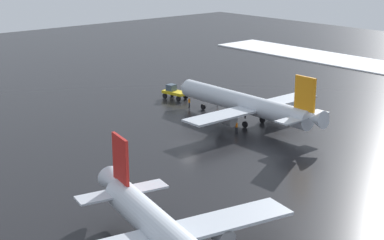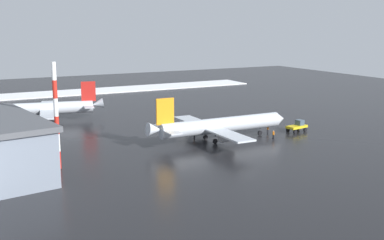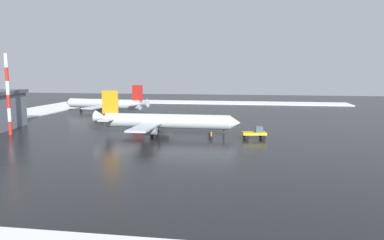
{
  "view_description": "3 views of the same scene",
  "coord_description": "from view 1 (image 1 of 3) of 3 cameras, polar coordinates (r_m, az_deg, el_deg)",
  "views": [
    {
      "loc": [
        -50.75,
        -59.17,
        26.46
      ],
      "look_at": [
        2.27,
        2.06,
        2.37
      ],
      "focal_mm": 55.0,
      "sensor_mm": 36.0,
      "label": 1
    },
    {
      "loc": [
        91.52,
        -45.86,
        22.46
      ],
      "look_at": [
        4.95,
        -0.04,
        2.88
      ],
      "focal_mm": 45.0,
      "sensor_mm": 36.0,
      "label": 2
    },
    {
      "loc": [
        87.31,
        19.64,
        13.46
      ],
      "look_at": [
        7.61,
        6.86,
        2.67
      ],
      "focal_mm": 35.0,
      "sensor_mm": 36.0,
      "label": 3
    }
  ],
  "objects": [
    {
      "name": "ground_plane",
      "position": [
        82.32,
        -0.26,
        -2.19
      ],
      "size": [
        240.0,
        240.0,
        0.0
      ],
      "primitive_type": "plane",
      "color": "black"
    },
    {
      "name": "airplane_parked_portside",
      "position": [
        91.07,
        5.21,
        1.59
      ],
      "size": [
        25.57,
        30.93,
        9.21
      ],
      "rotation": [
        0.0,
        0.0,
        1.56
      ],
      "color": "silver",
      "rests_on": "ground_plane"
    },
    {
      "name": "pushback_tug",
      "position": [
        105.68,
        -1.75,
        2.77
      ],
      "size": [
        2.96,
        4.91,
        2.5
      ],
      "rotation": [
        0.0,
        0.0,
        1.74
      ],
      "color": "gold",
      "rests_on": "ground_plane"
    },
    {
      "name": "ground_crew_by_nose_gear",
      "position": [
        101.39,
        2.48,
        1.99
      ],
      "size": [
        0.36,
        0.36,
        1.71
      ],
      "rotation": [
        0.0,
        0.0,
        1.93
      ],
      "color": "black",
      "rests_on": "ground_plane"
    },
    {
      "name": "ground_crew_mid_apron",
      "position": [
        86.48,
        4.34,
        -0.63
      ],
      "size": [
        0.36,
        0.36,
        1.71
      ],
      "rotation": [
        0.0,
        0.0,
        3.66
      ],
      "color": "black",
      "rests_on": "ground_plane"
    },
    {
      "name": "ground_crew_near_tug",
      "position": [
        99.87,
        -0.27,
        1.78
      ],
      "size": [
        0.36,
        0.36,
        1.71
      ],
      "rotation": [
        0.0,
        0.0,
        5.99
      ],
      "color": "black",
      "rests_on": "ground_plane"
    }
  ]
}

